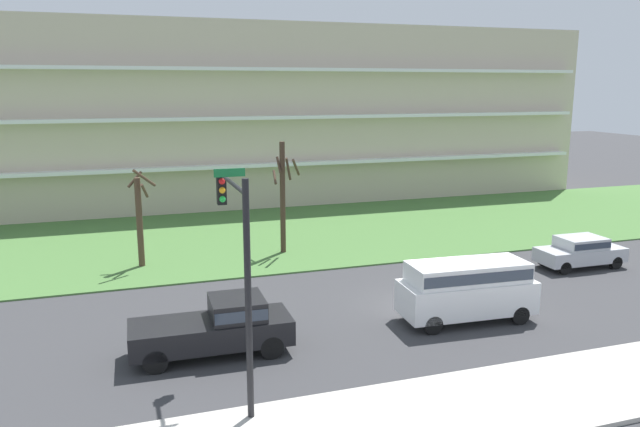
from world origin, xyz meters
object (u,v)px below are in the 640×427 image
Objects in this scene: van_white_center_left at (467,286)px; tree_left at (283,194)px; sedan_silver_near_left at (580,251)px; tree_far_left at (140,218)px; pickup_black_center_right at (218,326)px; traffic_signal_mast at (238,251)px.

tree_left is at bearing 112.53° from van_white_center_left.
sedan_silver_near_left is 10.35m from van_white_center_left.
tree_far_left reaches higher than van_white_center_left.
van_white_center_left is 0.97× the size of pickup_black_center_right.
tree_far_left is 0.76× the size of traffic_signal_mast.
sedan_silver_near_left is at bearing -18.37° from tree_far_left.
tree_far_left is at bearing 138.42° from van_white_center_left.
tree_left is 1.12× the size of pickup_black_center_right.
van_white_center_left is 9.64m from pickup_black_center_right.
van_white_center_left is at bearing 26.41° from sedan_silver_near_left.
van_white_center_left is (4.17, -11.74, -1.89)m from tree_left.
pickup_black_center_right is 0.81× the size of traffic_signal_mast.
van_white_center_left reaches higher than sedan_silver_near_left.
tree_far_left is 0.94× the size of pickup_black_center_right.
sedan_silver_near_left is at bearing 22.53° from traffic_signal_mast.
tree_far_left reaches higher than sedan_silver_near_left.
traffic_signal_mast reaches higher than van_white_center_left.
tree_left is 1.15× the size of van_white_center_left.
van_white_center_left is at bearing -70.46° from tree_left.
van_white_center_left reaches higher than pickup_black_center_right.
traffic_signal_mast is (-9.50, -3.30, 3.10)m from van_white_center_left.
traffic_signal_mast reaches higher than tree_left.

